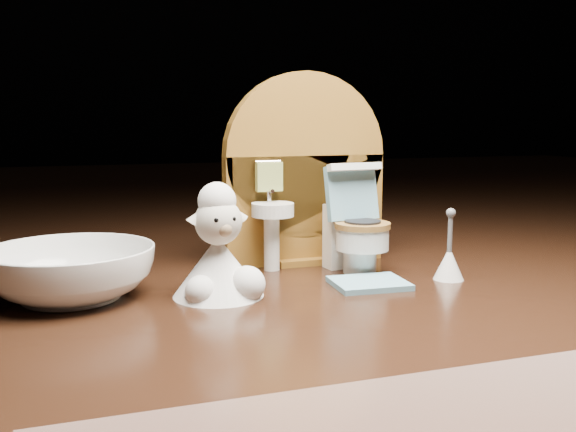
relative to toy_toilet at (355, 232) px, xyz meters
name	(u,v)px	position (x,y,z in m)	size (l,w,h in m)	color
backdrop_panel	(304,181)	(-0.03, 0.04, 0.04)	(0.13, 0.05, 0.15)	brown
toy_toilet	(355,232)	(0.00, 0.00, 0.00)	(0.04, 0.05, 0.08)	white
bath_mat	(369,283)	(-0.01, -0.05, -0.03)	(0.05, 0.04, 0.00)	#6BA1B5
toilet_brush	(449,261)	(0.05, -0.05, -0.02)	(0.02, 0.02, 0.05)	white
plush_lamb	(219,257)	(-0.11, -0.04, 0.00)	(0.06, 0.06, 0.08)	white
ceramic_bowl	(71,273)	(-0.20, -0.01, -0.01)	(0.11, 0.11, 0.03)	white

